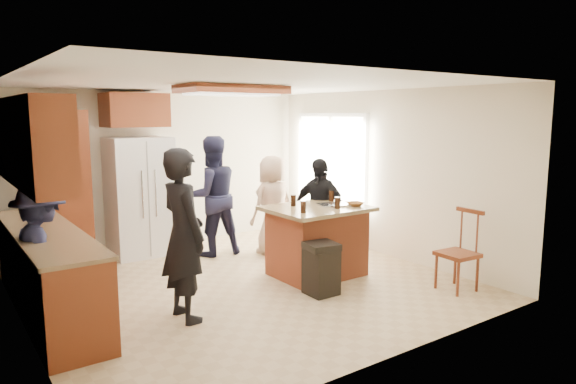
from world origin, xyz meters
TOP-DOWN VIEW (x-y plane):
  - room_shell at (4.37, 1.64)m, footprint 8.00×5.20m
  - person_front_left at (-1.06, -0.61)m, footprint 0.51×0.68m
  - person_behind_left at (0.33, 1.47)m, footprint 0.93×0.63m
  - person_behind_right at (1.13, 1.00)m, footprint 0.80×0.57m
  - person_side_right at (1.41, 0.22)m, footprint 0.74×1.00m
  - person_counter at (-2.30, 0.04)m, footprint 0.61×1.02m
  - left_cabinetry at (-2.24, 0.40)m, footprint 0.64×3.00m
  - back_wall_units at (-1.33, 2.20)m, footprint 1.80×0.60m
  - refrigerator at (-0.55, 2.12)m, footprint 0.90×0.76m
  - kitchen_island at (1.00, -0.25)m, footprint 1.28×1.03m
  - island_items at (1.21, -0.35)m, footprint 1.01×0.64m
  - trash_bin at (0.57, -0.87)m, footprint 0.42×0.42m
  - spindle_chair at (2.04, -1.72)m, footprint 0.45×0.45m

SIDE VIEW (x-z plane):
  - trash_bin at x=0.57m, z-range 0.00..0.63m
  - spindle_chair at x=2.04m, z-range -0.04..0.95m
  - kitchen_island at x=1.00m, z-range 0.01..0.94m
  - person_counter at x=-2.30m, z-range 0.00..1.47m
  - person_side_right at x=1.41m, z-range 0.00..1.52m
  - person_behind_right at x=1.13m, z-range 0.00..1.52m
  - room_shell at x=4.37m, z-range -1.63..3.37m
  - refrigerator at x=-0.55m, z-range 0.00..1.80m
  - person_front_left at x=-1.06m, z-range 0.00..1.81m
  - person_behind_left at x=0.33m, z-range 0.00..1.82m
  - left_cabinetry at x=-2.24m, z-range -0.19..2.11m
  - island_items at x=1.21m, z-range 0.89..1.04m
  - back_wall_units at x=-1.33m, z-range 0.15..2.60m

